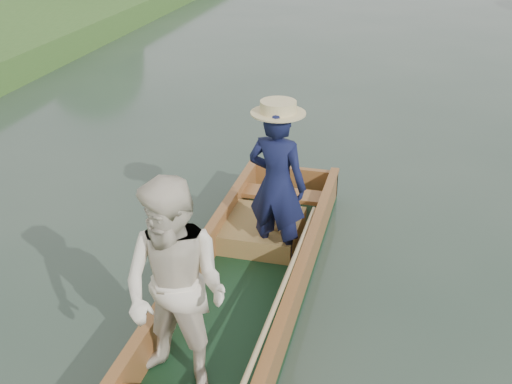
# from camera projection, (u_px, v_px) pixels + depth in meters

# --- Properties ---
(ground) EXTENTS (120.00, 120.00, 0.00)m
(ground) POSITION_uv_depth(u_px,v_px,m) (240.00, 311.00, 5.94)
(ground) COLOR #283D30
(ground) RESTS_ON ground
(punt) EXTENTS (1.20, 5.00, 1.82)m
(punt) POSITION_uv_depth(u_px,v_px,m) (228.00, 266.00, 5.50)
(punt) COLOR #13321B
(punt) RESTS_ON ground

